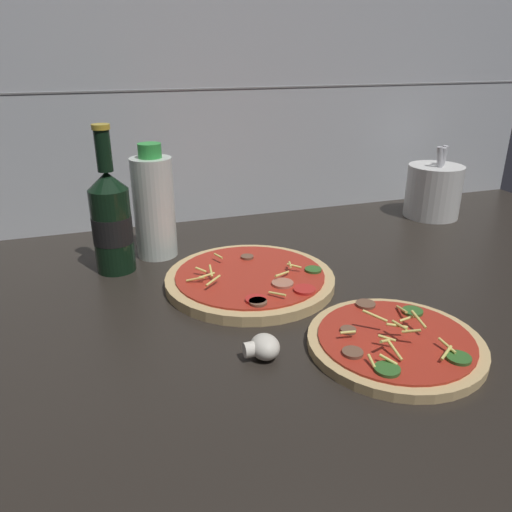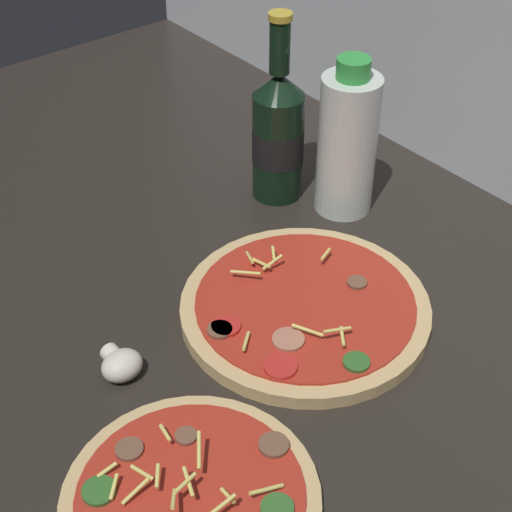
% 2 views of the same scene
% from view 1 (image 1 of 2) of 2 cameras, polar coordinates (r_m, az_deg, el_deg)
% --- Properties ---
extents(counter_slab, '(1.60, 0.90, 0.03)m').
position_cam_1_polar(counter_slab, '(0.73, 3.50, -7.33)').
color(counter_slab, '#28231E').
rests_on(counter_slab, ground).
extents(tile_backsplash, '(1.60, 0.01, 0.60)m').
position_cam_1_polar(tile_backsplash, '(1.07, -5.73, 18.49)').
color(tile_backsplash, silver).
rests_on(tile_backsplash, ground).
extents(pizza_near, '(0.22, 0.22, 0.04)m').
position_cam_1_polar(pizza_near, '(0.66, 15.61, -9.48)').
color(pizza_near, tan).
rests_on(pizza_near, counter_slab).
extents(pizza_far, '(0.27, 0.27, 0.04)m').
position_cam_1_polar(pizza_far, '(0.80, -0.65, -2.66)').
color(pizza_far, tan).
rests_on(pizza_far, counter_slab).
extents(beer_bottle, '(0.07, 0.07, 0.24)m').
position_cam_1_polar(beer_bottle, '(0.86, -16.19, 3.93)').
color(beer_bottle, black).
rests_on(beer_bottle, counter_slab).
extents(oil_bottle, '(0.07, 0.07, 0.20)m').
position_cam_1_polar(oil_bottle, '(0.90, -11.57, 5.64)').
color(oil_bottle, silver).
rests_on(oil_bottle, counter_slab).
extents(mushroom_left, '(0.04, 0.04, 0.03)m').
position_cam_1_polar(mushroom_left, '(0.62, 0.83, -10.36)').
color(mushroom_left, white).
rests_on(mushroom_left, counter_slab).
extents(utensil_crock, '(0.12, 0.12, 0.16)m').
position_cam_1_polar(utensil_crock, '(1.18, 19.62, 7.05)').
color(utensil_crock, silver).
rests_on(utensil_crock, counter_slab).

